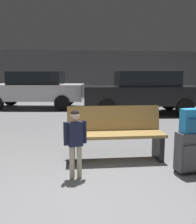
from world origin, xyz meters
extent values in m
cube|color=slate|center=(0.00, 4.00, -0.05)|extent=(18.00, 18.00, 0.10)
cube|color=#565658|center=(0.00, 12.86, 1.40)|extent=(18.00, 0.12, 2.80)
cube|color=#9E7A42|center=(0.60, 1.48, 0.44)|extent=(1.60, 0.45, 0.05)
cube|color=#9E7A42|center=(0.60, 1.73, 0.68)|extent=(1.60, 0.13, 0.42)
cube|color=black|center=(-0.12, 1.48, 0.21)|extent=(0.08, 0.40, 0.41)
cube|color=black|center=(1.32, 1.47, 0.21)|extent=(0.08, 0.40, 0.41)
cube|color=#4C4C51|center=(1.56, 0.85, 0.32)|extent=(0.41, 0.26, 0.56)
cube|color=#4C4C51|center=(1.58, 0.74, 0.26)|extent=(0.34, 0.08, 0.36)
cube|color=#A5A5AA|center=(1.54, 0.93, 0.59)|extent=(0.14, 0.05, 0.02)
cylinder|color=black|center=(1.38, 0.91, 0.02)|extent=(0.03, 0.05, 0.04)
cylinder|color=black|center=(1.70, 0.96, 0.02)|extent=(0.03, 0.05, 0.04)
cube|color=#268CD8|center=(1.56, 0.85, 0.77)|extent=(0.30, 0.20, 0.34)
cube|color=#23608E|center=(1.57, 0.75, 0.72)|extent=(0.23, 0.06, 0.19)
cylinder|color=black|center=(1.56, 0.85, 0.93)|extent=(0.06, 0.03, 0.02)
cylinder|color=beige|center=(-0.03, 0.85, 0.23)|extent=(0.07, 0.07, 0.46)
cylinder|color=beige|center=(-0.13, 0.81, 0.23)|extent=(0.07, 0.07, 0.46)
cube|color=#191E38|center=(-0.08, 0.83, 0.63)|extent=(0.21, 0.16, 0.33)
cylinder|color=#191E38|center=(0.05, 0.87, 0.65)|extent=(0.05, 0.05, 0.31)
cylinder|color=#191E38|center=(-0.21, 0.79, 0.65)|extent=(0.05, 0.05, 0.31)
sphere|color=beige|center=(-0.08, 0.83, 0.88)|extent=(0.13, 0.13, 0.13)
sphere|color=black|center=(-0.08, 0.83, 0.90)|extent=(0.12, 0.12, 0.12)
cylinder|color=#E5D84C|center=(-0.17, 0.90, 0.65)|extent=(0.06, 0.06, 0.10)
cylinder|color=red|center=(-0.17, 0.90, 0.72)|extent=(0.01, 0.01, 0.06)
cube|color=silver|center=(-1.66, 8.11, 0.67)|extent=(4.28, 2.21, 0.64)
cube|color=black|center=(-1.52, 8.09, 1.25)|extent=(2.28, 1.80, 0.52)
cylinder|color=black|center=(-2.85, 9.07, 0.30)|extent=(0.62, 0.27, 0.60)
cylinder|color=black|center=(-0.48, 7.15, 0.30)|extent=(0.62, 0.27, 0.60)
cylinder|color=black|center=(-0.27, 8.73, 0.30)|extent=(0.62, 0.27, 0.60)
cube|color=black|center=(2.39, 6.23, 0.67)|extent=(4.19, 1.94, 0.64)
cube|color=black|center=(2.54, 6.22, 1.25)|extent=(2.19, 1.66, 0.52)
cylinder|color=black|center=(1.04, 5.51, 0.30)|extent=(0.61, 0.23, 0.60)
cylinder|color=black|center=(1.14, 7.11, 0.30)|extent=(0.61, 0.23, 0.60)
cylinder|color=black|center=(3.64, 5.36, 0.30)|extent=(0.61, 0.23, 0.60)
cylinder|color=black|center=(3.73, 6.95, 0.30)|extent=(0.61, 0.23, 0.60)
camera|label=1|loc=(-0.13, -2.42, 1.44)|focal=39.61mm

